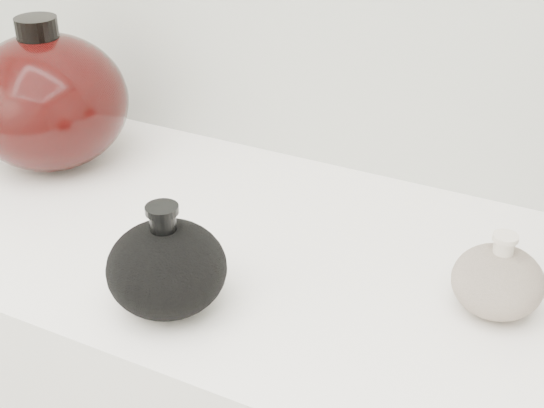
% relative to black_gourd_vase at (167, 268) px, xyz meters
% --- Properties ---
extents(black_gourd_vase, '(0.16, 0.16, 0.13)m').
position_rel_black_gourd_vase_xyz_m(black_gourd_vase, '(0.00, 0.00, 0.00)').
color(black_gourd_vase, black).
rests_on(black_gourd_vase, display_counter).
extents(cream_gourd_vase, '(0.11, 0.11, 0.10)m').
position_rel_black_gourd_vase_xyz_m(cream_gourd_vase, '(0.32, 0.16, -0.01)').
color(cream_gourd_vase, beige).
rests_on(cream_gourd_vase, display_counter).
extents(left_round_pot, '(0.29, 0.29, 0.22)m').
position_rel_black_gourd_vase_xyz_m(left_round_pot, '(-0.35, 0.22, 0.05)').
color(left_round_pot, black).
rests_on(left_round_pot, display_counter).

